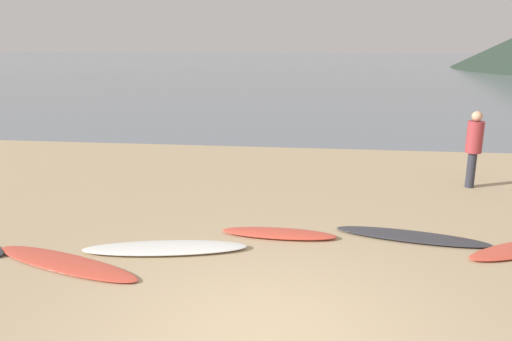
# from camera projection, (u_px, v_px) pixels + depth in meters

# --- Properties ---
(ground_plane) EXTENTS (120.00, 120.00, 0.20)m
(ground_plane) POSITION_uv_depth(u_px,v_px,m) (299.00, 151.00, 15.08)
(ground_plane) COLOR tan
(ground_plane) RESTS_ON ground
(ocean_water) EXTENTS (140.00, 100.00, 0.01)m
(ocean_water) POSITION_uv_depth(u_px,v_px,m) (314.00, 65.00, 63.03)
(ocean_water) COLOR slate
(ocean_water) RESTS_ON ground
(surfboard_3) EXTENTS (2.69, 1.36, 0.06)m
(surfboard_3) POSITION_uv_depth(u_px,v_px,m) (65.00, 263.00, 7.28)
(surfboard_3) COLOR #D84C38
(surfboard_3) RESTS_ON ground
(surfboard_4) EXTENTS (2.64, 1.02, 0.10)m
(surfboard_4) POSITION_uv_depth(u_px,v_px,m) (165.00, 248.00, 7.76)
(surfboard_4) COLOR white
(surfboard_4) RESTS_ON ground
(surfboard_5) EXTENTS (1.96, 0.54, 0.10)m
(surfboard_5) POSITION_uv_depth(u_px,v_px,m) (279.00, 233.00, 8.34)
(surfboard_5) COLOR #D84C38
(surfboard_5) RESTS_ON ground
(surfboard_6) EXTENTS (2.54, 0.98, 0.08)m
(surfboard_6) POSITION_uv_depth(u_px,v_px,m) (411.00, 236.00, 8.24)
(surfboard_6) COLOR #333338
(surfboard_6) RESTS_ON ground
(person_1) EXTENTS (0.35, 0.35, 1.71)m
(person_1) POSITION_uv_depth(u_px,v_px,m) (474.00, 143.00, 10.85)
(person_1) COLOR #2D2D38
(person_1) RESTS_ON ground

